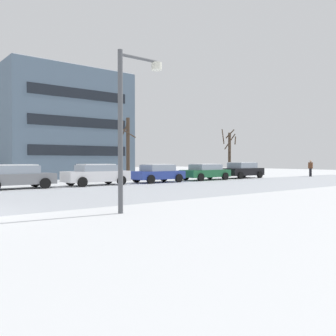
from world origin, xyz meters
The scene contains 10 objects.
street_lamp centered at (4.92, -2.74, 3.23)m, with size 1.72×0.36×5.24m.
parked_car_gray centered at (4.98, 9.64, 0.74)m, with size 4.33×2.01×1.45m.
parked_car_white centered at (10.10, 9.40, 0.74)m, with size 4.42×2.02×1.44m.
parked_car_blue centered at (15.22, 9.29, 0.72)m, with size 4.06×2.09×1.40m.
parked_car_green centered at (20.34, 9.33, 0.71)m, with size 4.43×2.07×1.38m.
parked_car_black centered at (25.46, 9.61, 0.76)m, with size 4.27×2.17×1.50m.
pedestrian_crossing centered at (33.51, 7.32, 0.98)m, with size 0.37×0.45×1.68m.
tree_far_left centered at (27.20, 12.77, 2.56)m, with size 1.91×1.91×4.95m.
tree_far_mid centered at (15.33, 13.67, 2.81)m, with size 1.11×1.46×5.31m.
building_far_right centered at (12.92, 23.13, 5.15)m, with size 11.73×10.80×10.31m.
Camera 1 is at (-1.55, -12.84, 1.72)m, focal length 39.13 mm.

